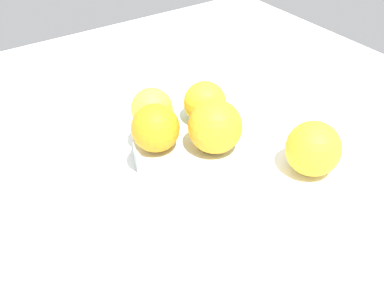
% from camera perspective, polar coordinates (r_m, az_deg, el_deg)
% --- Properties ---
extents(ground_plane, '(1.10, 1.10, 0.02)m').
position_cam_1_polar(ground_plane, '(0.72, 0.00, -2.40)').
color(ground_plane, white).
extents(fruit_bowl, '(0.17, 0.17, 0.05)m').
position_cam_1_polar(fruit_bowl, '(0.70, 0.00, -0.38)').
color(fruit_bowl, silver).
rests_on(fruit_bowl, ground_plane).
extents(orange_in_bowl_0, '(0.06, 0.06, 0.06)m').
position_cam_1_polar(orange_in_bowl_0, '(0.70, 1.59, 5.09)').
color(orange_in_bowl_0, yellow).
rests_on(orange_in_bowl_0, fruit_bowl).
extents(orange_in_bowl_1, '(0.07, 0.07, 0.07)m').
position_cam_1_polar(orange_in_bowl_1, '(0.64, -4.44, 1.90)').
color(orange_in_bowl_1, orange).
rests_on(orange_in_bowl_1, fruit_bowl).
extents(orange_in_bowl_2, '(0.06, 0.06, 0.06)m').
position_cam_1_polar(orange_in_bowl_2, '(0.69, -4.93, 4.32)').
color(orange_in_bowl_2, yellow).
rests_on(orange_in_bowl_2, fruit_bowl).
extents(orange_in_bowl_3, '(0.08, 0.08, 0.08)m').
position_cam_1_polar(orange_in_bowl_3, '(0.64, 2.85, 2.13)').
color(orange_in_bowl_3, '#F9A823').
rests_on(orange_in_bowl_3, fruit_bowl).
extents(orange_loose_0, '(0.08, 0.08, 0.08)m').
position_cam_1_polar(orange_loose_0, '(0.69, 14.61, -0.54)').
color(orange_loose_0, yellow).
rests_on(orange_loose_0, ground_plane).
extents(ceramic_cup, '(0.06, 0.06, 0.06)m').
position_cam_1_polar(ceramic_cup, '(0.74, -18.09, 0.75)').
color(ceramic_cup, white).
rests_on(ceramic_cup, ground_plane).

